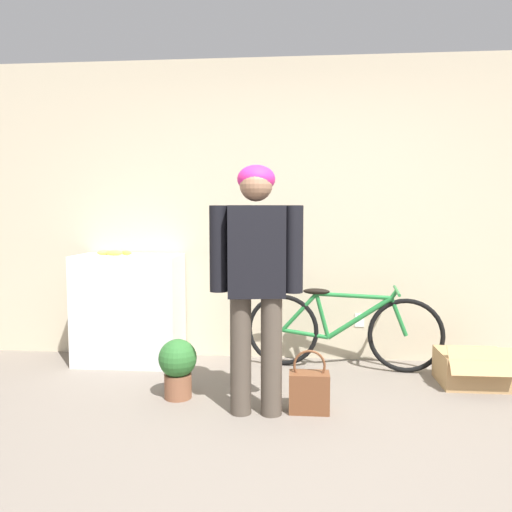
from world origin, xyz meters
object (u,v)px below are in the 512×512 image
bicycle (343,329)px  handbag (309,391)px  person (256,268)px  potted_plant (178,365)px  banana (114,253)px  cardboard_box (473,368)px

bicycle → handbag: (-0.29, -0.92, -0.19)m
person → potted_plant: (-0.56, 0.22, -0.70)m
handbag → potted_plant: size_ratio=0.99×
person → banana: 1.59m
person → potted_plant: bearing=150.2°
banana → potted_plant: (0.71, -0.73, -0.72)m
banana → handbag: size_ratio=0.77×
person → handbag: size_ratio=3.86×
handbag → bicycle: bearing=72.7°
banana → potted_plant: 1.25m
bicycle → potted_plant: 1.41m
bicycle → potted_plant: size_ratio=3.86×
person → cardboard_box: size_ratio=3.23×
banana → cardboard_box: 2.97m
person → bicycle: bearing=49.3°
bicycle → handbag: 0.98m
cardboard_box → person: bearing=-156.5°
banana → handbag: banana is taller
person → cardboard_box: bearing=15.4°
banana → cardboard_box: banana is taller
potted_plant → banana: bearing=134.2°
cardboard_box → bicycle: bearing=162.5°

